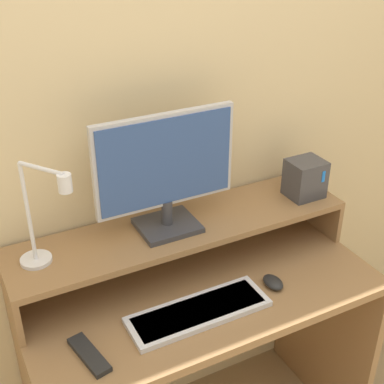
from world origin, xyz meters
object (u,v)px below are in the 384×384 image
object	(u,v)px
desk_lamp	(43,223)
mouse	(273,282)
router_dock	(305,178)
remote_control	(89,355)
monitor	(166,170)
keyboard	(199,311)

from	to	relation	value
desk_lamp	mouse	distance (m)	0.76
router_dock	mouse	distance (m)	0.40
router_dock	remote_control	size ratio (longest dim) A/B	0.78
monitor	mouse	distance (m)	0.51
monitor	remote_control	world-z (taller)	monitor
desk_lamp	router_dock	distance (m)	0.93
desk_lamp	keyboard	size ratio (longest dim) A/B	0.75
router_dock	keyboard	distance (m)	0.63
mouse	keyboard	bearing A→B (deg)	-178.34
monitor	desk_lamp	xyz separation A→B (m)	(-0.40, -0.03, -0.06)
mouse	monitor	bearing A→B (deg)	137.61
router_dock	mouse	bearing A→B (deg)	-141.60
router_dock	keyboard	bearing A→B (deg)	-158.15
desk_lamp	monitor	bearing A→B (deg)	4.58
keyboard	remote_control	bearing A→B (deg)	-177.68
monitor	keyboard	distance (m)	0.44
router_dock	mouse	xyz separation A→B (m)	(-0.27, -0.21, -0.22)
desk_lamp	mouse	world-z (taller)	desk_lamp
mouse	remote_control	size ratio (longest dim) A/B	0.47
desk_lamp	keyboard	distance (m)	0.54
monitor	keyboard	size ratio (longest dim) A/B	1.05
keyboard	router_dock	bearing A→B (deg)	21.85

